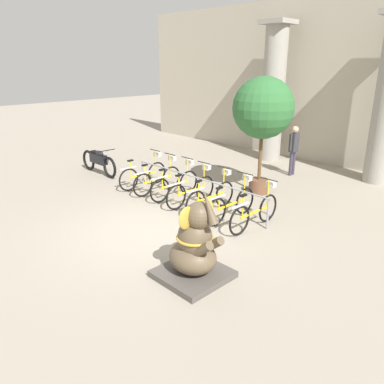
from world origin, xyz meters
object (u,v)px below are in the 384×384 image
(bicycle_4, at_px, (212,196))
(person_pedestrian, at_px, (294,146))
(bicycle_2, at_px, (176,184))
(elephant_statue, at_px, (195,248))
(potted_tree, at_px, (263,110))
(bicycle_6, at_px, (255,211))
(bicycle_0, at_px, (144,174))
(bicycle_3, at_px, (192,190))
(motorcycle, at_px, (99,161))
(bicycle_1, at_px, (158,179))
(bicycle_5, at_px, (232,203))

(bicycle_4, relative_size, person_pedestrian, 1.06)
(bicycle_2, relative_size, elephant_statue, 1.01)
(bicycle_2, height_order, potted_tree, potted_tree)
(bicycle_6, bearing_deg, bicycle_4, 178.71)
(bicycle_0, height_order, bicycle_3, same)
(bicycle_3, bearing_deg, motorcycle, -176.44)
(bicycle_0, distance_m, motorcycle, 2.24)
(bicycle_0, xyz_separation_m, bicycle_1, (0.71, -0.01, 0.00))
(bicycle_3, distance_m, bicycle_6, 2.14)
(bicycle_2, bearing_deg, person_pedestrian, 76.13)
(bicycle_0, distance_m, elephant_statue, 5.50)
(bicycle_3, distance_m, potted_tree, 2.99)
(bicycle_1, height_order, bicycle_5, same)
(bicycle_4, xyz_separation_m, potted_tree, (-0.01, 2.07, 2.02))
(bicycle_1, xyz_separation_m, person_pedestrian, (1.81, 4.46, 0.60))
(bicycle_5, bearing_deg, bicycle_3, 179.64)
(bicycle_6, xyz_separation_m, motorcycle, (-6.52, -0.26, 0.05))
(potted_tree, bearing_deg, bicycle_4, -89.64)
(bicycle_1, xyz_separation_m, potted_tree, (2.13, 2.10, 2.02))
(bicycle_0, height_order, elephant_statue, elephant_statue)
(person_pedestrian, bearing_deg, motorcycle, -135.14)
(bicycle_0, height_order, bicycle_1, same)
(bicycle_3, height_order, motorcycle, bicycle_3)
(person_pedestrian, bearing_deg, potted_tree, -82.14)
(motorcycle, bearing_deg, bicycle_2, 4.84)
(bicycle_5, bearing_deg, bicycle_4, 177.84)
(bicycle_3, height_order, person_pedestrian, person_pedestrian)
(bicycle_0, xyz_separation_m, bicycle_3, (2.14, 0.00, 0.00))
(potted_tree, bearing_deg, person_pedestrian, 97.86)
(elephant_statue, xyz_separation_m, potted_tree, (-2.02, 4.66, 1.84))
(bicycle_3, xyz_separation_m, bicycle_6, (2.14, -0.01, 0.00))
(elephant_statue, xyz_separation_m, person_pedestrian, (-2.34, 7.02, 0.41))
(bicycle_0, height_order, potted_tree, potted_tree)
(bicycle_0, bearing_deg, bicycle_6, -0.14)
(bicycle_0, relative_size, potted_tree, 0.53)
(bicycle_4, xyz_separation_m, elephant_statue, (2.00, -2.59, 0.18))
(bicycle_2, bearing_deg, motorcycle, -175.16)
(bicycle_3, relative_size, elephant_statue, 1.01)
(bicycle_0, bearing_deg, elephant_statue, -27.82)
(bicycle_3, distance_m, person_pedestrian, 4.51)
(bicycle_5, xyz_separation_m, motorcycle, (-5.80, -0.26, 0.05))
(bicycle_1, height_order, bicycle_4, same)
(motorcycle, height_order, potted_tree, potted_tree)
(bicycle_0, height_order, bicycle_4, same)
(bicycle_6, bearing_deg, bicycle_2, 178.96)
(bicycle_3, height_order, bicycle_5, same)
(bicycle_0, xyz_separation_m, person_pedestrian, (2.52, 4.46, 0.60))
(bicycle_5, height_order, potted_tree, potted_tree)
(bicycle_3, height_order, bicycle_6, same)
(bicycle_3, xyz_separation_m, motorcycle, (-4.37, -0.27, 0.05))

